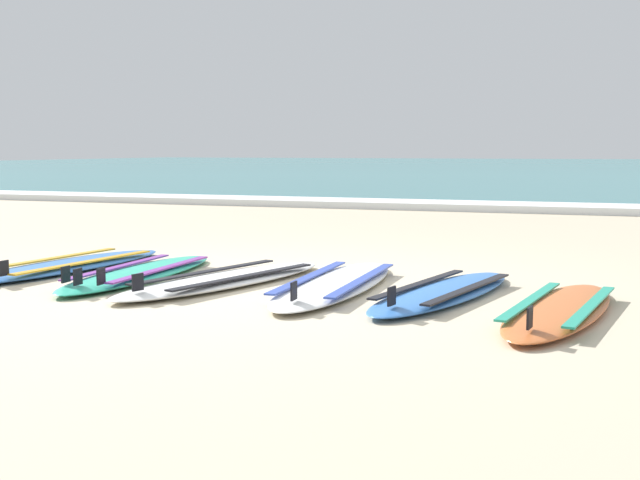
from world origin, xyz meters
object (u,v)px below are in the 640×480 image
surfboard_4 (444,292)px  surfboard_5 (560,309)px  surfboard_0 (67,265)px  surfboard_1 (140,273)px  surfboard_3 (336,284)px  surfboard_2 (225,279)px

surfboard_4 → surfboard_5: size_ratio=1.01×
surfboard_4 → surfboard_0: bearing=176.4°
surfboard_1 → surfboard_3: 1.53m
surfboard_1 → surfboard_4: bearing=-1.0°
surfboard_0 → surfboard_4: 3.07m
surfboard_5 → surfboard_2: bearing=172.0°
surfboard_3 → surfboard_0: bearing=177.1°
surfboard_0 → surfboard_1: (0.76, -0.15, 0.00)m
surfboard_1 → surfboard_2: (0.73, -0.06, -0.00)m
surfboard_0 → surfboard_2: size_ratio=1.03×
surfboard_2 → surfboard_4: 1.57m
surfboard_1 → surfboard_5: bearing=-7.2°
surfboard_0 → surfboard_3: (2.30, -0.12, -0.00)m
surfboard_5 → surfboard_1: bearing=172.8°
surfboard_3 → surfboard_4: (0.77, -0.08, 0.00)m
surfboard_2 → surfboard_3: bearing=6.9°
surfboard_0 → surfboard_2: 1.51m
surfboard_1 → surfboard_3: bearing=1.4°
surfboard_3 → surfboard_5: (1.51, -0.42, 0.00)m
surfboard_0 → surfboard_5: same height
surfboard_0 → surfboard_4: size_ratio=1.11×
surfboard_1 → surfboard_3: size_ratio=0.94×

